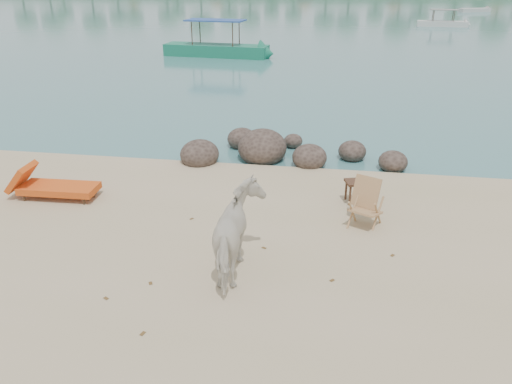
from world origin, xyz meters
The scene contains 10 objects.
water centered at (0.00, 90.00, 0.00)m, with size 400.00×400.00×0.00m, color #37696F.
boulders centered at (-0.04, 6.72, 0.20)m, with size 6.35×2.83×1.07m.
cow centered at (0.20, 0.59, 0.78)m, with size 0.84×1.85×1.56m, color silver.
side_table centered at (2.39, 3.97, 0.26)m, with size 0.65×0.42×0.53m, color #362115, non-canonical shape.
lounge_chair centered at (-4.66, 3.11, 0.34)m, with size 2.27×0.79×0.68m, color #C45017, non-canonical shape.
deck_chair centered at (2.48, 2.78, 0.49)m, with size 0.63×0.69×0.99m, color #AE7F57, non-canonical shape.
boat_near centered at (-5.97, 25.00, 1.80)m, with size 7.43×1.67×3.60m, color #166F52, non-canonical shape.
boat_mid centered at (11.57, 46.30, 1.28)m, with size 5.23×1.18×2.56m, color silver, non-canonical shape.
boat_far centered at (19.05, 66.04, 0.28)m, with size 4.83×1.09×0.56m, color #B8B8B3, non-canonical shape.
dead_leaves centered at (-0.11, 0.30, 0.00)m, with size 8.04×6.28×0.00m.
Camera 1 is at (1.69, -6.90, 5.02)m, focal length 35.00 mm.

